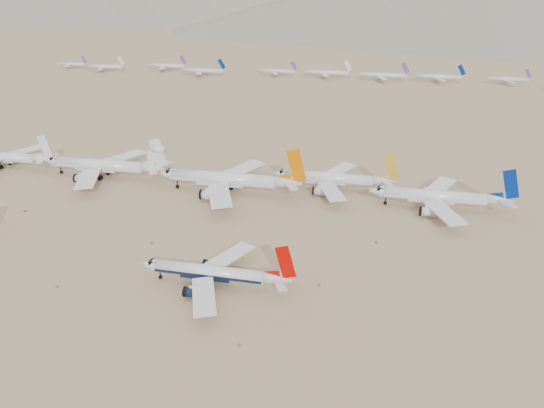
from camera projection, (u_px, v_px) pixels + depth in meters
The scene contains 9 objects.
ground at pixel (231, 278), 146.39m from camera, with size 7000.00×7000.00×0.00m, color #927855.
main_airliner at pixel (216, 273), 141.20m from camera, with size 40.74×39.79×14.38m.
row2_navy_widebody at pixel (440, 197), 188.93m from camera, with size 48.14×47.08×17.13m.
row2_gold_tail at pixel (334, 179), 206.92m from camera, with size 46.27×45.25×16.47m.
row2_orange_tail at pixel (230, 180), 203.25m from camera, with size 55.36×54.15×19.75m.
row2_white_trijet at pixel (106, 165), 219.36m from camera, with size 52.90×51.70×18.74m.
row2_white_twin at pixel (5, 157), 232.42m from camera, with size 44.75×43.79×15.99m.
distant_storage_row at pixel (406, 76), 434.91m from camera, with size 562.82×66.83×15.78m.
desert_scrub at pixel (202, 343), 119.59m from camera, with size 261.14×121.67×0.63m.
Camera 1 is at (40.09, -121.04, 75.67)m, focal length 35.00 mm.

